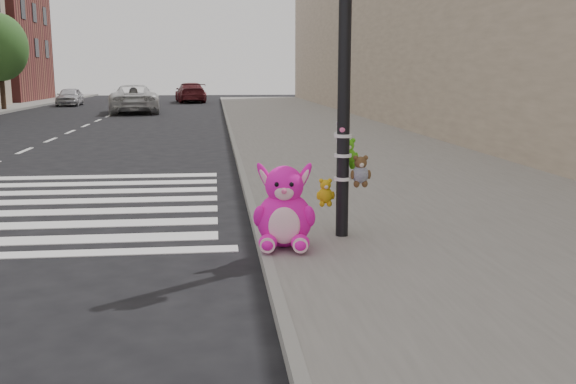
{
  "coord_description": "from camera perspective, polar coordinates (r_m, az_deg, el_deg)",
  "views": [
    {
      "loc": [
        0.99,
        -6.17,
        2.23
      ],
      "look_at": [
        1.88,
        1.69,
        0.75
      ],
      "focal_mm": 40.0,
      "sensor_mm": 36.0,
      "label": 1
    }
  ],
  "objects": [
    {
      "name": "curb_edge",
      "position": [
        16.32,
        -4.47,
        2.94
      ],
      "size": [
        0.12,
        80.0,
        0.15
      ],
      "primitive_type": "cube",
      "color": "gray",
      "rests_on": "ground"
    },
    {
      "name": "red_teddy",
      "position": [
        8.83,
        -1.06,
        -2.4
      ],
      "size": [
        0.17,
        0.16,
        0.21
      ],
      "primitive_type": null,
      "rotation": [
        0.0,
        0.0,
        0.54
      ],
      "color": "#A71028",
      "rests_on": "sidewalk_near"
    },
    {
      "name": "ground",
      "position": [
        6.63,
        -14.89,
        -9.41
      ],
      "size": [
        120.0,
        120.0,
        0.0
      ],
      "primitive_type": "plane",
      "color": "black",
      "rests_on": "ground"
    },
    {
      "name": "car_silver_deep",
      "position": [
        46.49,
        -18.83,
        8.03
      ],
      "size": [
        1.62,
        3.72,
        1.25
      ],
      "primitive_type": "imported",
      "rotation": [
        0.0,
        0.0,
        0.04
      ],
      "color": "silver",
      "rests_on": "ground"
    },
    {
      "name": "bld_near",
      "position": [
        27.98,
        13.97,
        15.96
      ],
      "size": [
        5.0,
        60.0,
        10.0
      ],
      "primitive_type": "cube",
      "color": "#BAA78E",
      "rests_on": "ground"
    },
    {
      "name": "sidewalk_near",
      "position": [
        16.8,
        7.39,
        3.1
      ],
      "size": [
        7.0,
        80.0,
        0.14
      ],
      "primitive_type": "cube",
      "color": "slate",
      "rests_on": "ground"
    },
    {
      "name": "signal_pole",
      "position": [
        8.16,
        5.08,
        7.45
      ],
      "size": [
        0.68,
        0.49,
        4.0
      ],
      "color": "black",
      "rests_on": "sidewalk_near"
    },
    {
      "name": "pink_bunny",
      "position": [
        7.7,
        -0.33,
        -1.83
      ],
      "size": [
        0.75,
        0.83,
        1.06
      ],
      "rotation": [
        0.0,
        0.0,
        -0.12
      ],
      "color": "#FF15BA",
      "rests_on": "sidewalk_near"
    },
    {
      "name": "car_white_near",
      "position": [
        37.18,
        -13.55,
        8.05
      ],
      "size": [
        3.27,
        5.9,
        1.56
      ],
      "primitive_type": "imported",
      "rotation": [
        0.0,
        0.0,
        3.27
      ],
      "color": "silver",
      "rests_on": "ground"
    },
    {
      "name": "car_maroon_near",
      "position": [
        49.65,
        -8.67,
        8.73
      ],
      "size": [
        2.66,
        5.3,
        1.48
      ],
      "primitive_type": "imported",
      "rotation": [
        0.0,
        0.0,
        3.26
      ],
      "color": "#5A191F",
      "rests_on": "ground"
    }
  ]
}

